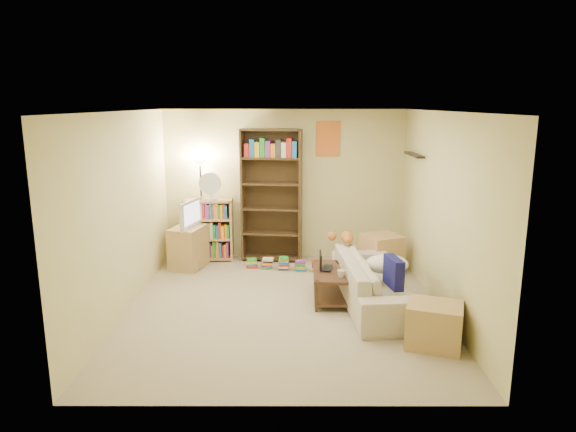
{
  "coord_description": "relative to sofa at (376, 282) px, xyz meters",
  "views": [
    {
      "loc": [
        0.07,
        -6.28,
        2.6
      ],
      "look_at": [
        0.06,
        0.73,
        1.05
      ],
      "focal_mm": 32.0,
      "sensor_mm": 36.0,
      "label": 1
    }
  ],
  "objects": [
    {
      "name": "desk_fan",
      "position": [
        -2.42,
        1.91,
        0.96
      ],
      "size": [
        0.37,
        0.21,
        0.46
      ],
      "color": "silver",
      "rests_on": "short_bookshelf"
    },
    {
      "name": "navy_pillow",
      "position": [
        0.13,
        -0.45,
        0.28
      ],
      "size": [
        0.19,
        0.42,
        0.37
      ],
      "primitive_type": "cube",
      "rotation": [
        0.0,
        0.0,
        1.74
      ],
      "color": "#131355",
      "rests_on": "sofa"
    },
    {
      "name": "tabby_cat",
      "position": [
        -0.33,
        0.79,
        0.39
      ],
      "size": [
        0.49,
        0.2,
        0.17
      ],
      "color": "#C26629",
      "rests_on": "sofa"
    },
    {
      "name": "coffee_table",
      "position": [
        -0.55,
        0.14,
        -0.04
      ],
      "size": [
        0.55,
        0.95,
        0.42
      ],
      "rotation": [
        0.0,
        0.0,
        -0.03
      ],
      "color": "#432719",
      "rests_on": "ground"
    },
    {
      "name": "tv_remote",
      "position": [
        -0.44,
        0.45,
        0.12
      ],
      "size": [
        0.09,
        0.17,
        0.02
      ],
      "primitive_type": "cube",
      "rotation": [
        0.0,
        0.0,
        0.27
      ],
      "color": "black",
      "rests_on": "coffee_table"
    },
    {
      "name": "room",
      "position": [
        -1.21,
        -0.09,
        1.31
      ],
      "size": [
        4.5,
        4.54,
        2.52
      ],
      "color": "tan",
      "rests_on": "ground"
    },
    {
      "name": "television",
      "position": [
        -2.75,
        1.55,
        0.58
      ],
      "size": [
        0.81,
        0.48,
        0.44
      ],
      "primitive_type": "imported",
      "rotation": [
        0.0,
        0.0,
        1.31
      ],
      "color": "black",
      "rests_on": "tv_stand"
    },
    {
      "name": "book_stacks",
      "position": [
        -1.19,
        1.41,
        -0.22
      ],
      "size": [
        1.22,
        0.35,
        0.21
      ],
      "color": "red",
      "rests_on": "ground"
    },
    {
      "name": "mug",
      "position": [
        -0.47,
        -0.13,
        0.15
      ],
      "size": [
        0.16,
        0.16,
        0.1
      ],
      "primitive_type": "imported",
      "rotation": [
        0.0,
        0.0,
        0.33
      ],
      "color": "white",
      "rests_on": "coffee_table"
    },
    {
      "name": "end_cabinet",
      "position": [
        0.44,
        -1.19,
        -0.07
      ],
      "size": [
        0.71,
        0.65,
        0.48
      ],
      "primitive_type": "cube",
      "rotation": [
        0.0,
        0.0,
        -0.34
      ],
      "color": "tan",
      "rests_on": "ground"
    },
    {
      "name": "laptop",
      "position": [
        -0.58,
        0.19,
        0.12
      ],
      "size": [
        0.37,
        0.3,
        0.02
      ],
      "primitive_type": "imported",
      "rotation": [
        0.0,
        0.0,
        1.37
      ],
      "color": "black",
      "rests_on": "coffee_table"
    },
    {
      "name": "floor_lamp",
      "position": [
        -2.58,
        1.96,
        1.06
      ],
      "size": [
        0.29,
        0.29,
        1.71
      ],
      "color": "black",
      "rests_on": "ground"
    },
    {
      "name": "side_table",
      "position": [
        0.32,
        1.32,
        -0.01
      ],
      "size": [
        0.68,
        0.68,
        0.6
      ],
      "primitive_type": "cube",
      "rotation": [
        0.0,
        0.0,
        0.41
      ],
      "color": "tan",
      "rests_on": "ground"
    },
    {
      "name": "tall_bookshelf",
      "position": [
        -1.42,
        1.96,
        0.85
      ],
      "size": [
        1.02,
        0.44,
        2.2
      ],
      "rotation": [
        0.0,
        0.0,
        -0.12
      ],
      "color": "#442F1A",
      "rests_on": "ground"
    },
    {
      "name": "sofa",
      "position": [
        0.0,
        0.0,
        0.0
      ],
      "size": [
        2.23,
        1.13,
        0.62
      ],
      "primitive_type": "imported",
      "rotation": [
        0.0,
        0.0,
        1.64
      ],
      "color": "#BEB59D",
      "rests_on": "ground"
    },
    {
      "name": "short_bookshelf",
      "position": [
        -2.48,
        1.96,
        0.21
      ],
      "size": [
        0.81,
        0.35,
        1.03
      ],
      "rotation": [
        0.0,
        0.0,
        0.03
      ],
      "color": "tan",
      "rests_on": "ground"
    },
    {
      "name": "tv_stand",
      "position": [
        -2.75,
        1.55,
        0.02
      ],
      "size": [
        0.59,
        0.72,
        0.67
      ],
      "primitive_type": "cube",
      "rotation": [
        0.0,
        0.0,
        -0.26
      ],
      "color": "tan",
      "rests_on": "ground"
    },
    {
      "name": "laptop_screen",
      "position": [
        -0.71,
        0.2,
        0.23
      ],
      "size": [
        0.02,
        0.31,
        0.21
      ],
      "primitive_type": "cube",
      "rotation": [
        0.0,
        0.0,
        -0.03
      ],
      "color": "white",
      "rests_on": "laptop"
    },
    {
      "name": "cream_blanket",
      "position": [
        0.15,
        0.06,
        0.22
      ],
      "size": [
        0.57,
        0.41,
        0.24
      ],
      "primitive_type": "ellipsoid",
      "color": "white",
      "rests_on": "sofa"
    }
  ]
}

